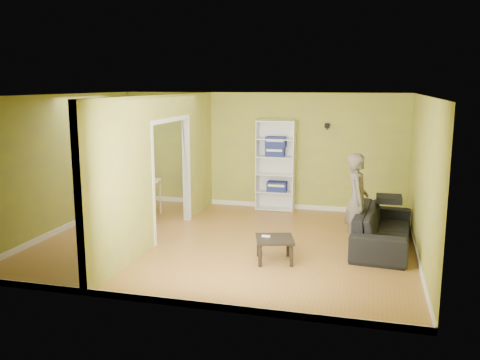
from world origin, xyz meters
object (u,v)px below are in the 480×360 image
Objects in this scene: sofa at (383,222)px; dining_table at (129,185)px; bookshelf at (276,165)px; chair_near at (116,203)px; coffee_table at (275,241)px; chair_far at (147,190)px; chair_left at (95,194)px; person at (357,193)px.

dining_table is (-5.15, 0.71, 0.27)m from sofa.
sofa is 1.83× the size of dining_table.
bookshelf is 2.23× the size of chair_near.
chair_far is (-3.36, 2.55, 0.15)m from coffee_table.
bookshelf is 2.20× the size of chair_left.
sofa is 2.39× the size of chair_far.
person is at bearing 68.62° from chair_left.
dining_table is at bearing -152.52° from bookshelf.
person is at bearing 111.11° from sofa.
person is at bearing -10.10° from dining_table.
chair_near is (0.01, -0.59, -0.25)m from dining_table.
coffee_table is 4.23m from chair_far.
chair_near is (0.80, -0.57, -0.01)m from chair_left.
bookshelf is 3.45× the size of coffee_table.
dining_table is (-4.70, 0.84, -0.26)m from person.
bookshelf is (-2.29, 2.19, 0.57)m from sofa.
sofa is 2.54× the size of chair_near.
chair_near is at bearing -88.65° from dining_table.
chair_far is at bearing 142.80° from coffee_table.
chair_far reaches higher than dining_table.
chair_left is at bearing 147.76° from chair_near.
dining_table is at bearing 94.35° from chair_near.
dining_table is at bearing 151.14° from coffee_table.
chair_far is (0.11, 0.64, -0.22)m from dining_table.
chair_left is (-3.65, -1.51, -0.55)m from bookshelf.
sofa is 3.92× the size of coffee_table.
chair_left is at bearing 25.09° from chair_far.
chair_left is (-5.48, 0.82, -0.51)m from person.
chair_far is at bearing 66.25° from person.
chair_far is (0.10, 1.22, 0.03)m from chair_near.
chair_near is at bearing 74.23° from chair_far.
chair_near is at bearing 158.99° from coffee_table.
bookshelf is at bearing 32.38° from person.
coffee_table is 0.64× the size of chair_left.
chair_left reaches higher than sofa.
chair_left is (-4.26, 1.89, 0.13)m from coffee_table.
bookshelf reaches higher than chair_far.
bookshelf is 3.57m from chair_near.
coffee_table is at bearing 130.84° from sofa.
coffee_table is (0.62, -3.40, -0.67)m from bookshelf.
sofa is at bearing -43.75° from bookshelf.
chair_far is (-2.75, -0.85, -0.53)m from bookshelf.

